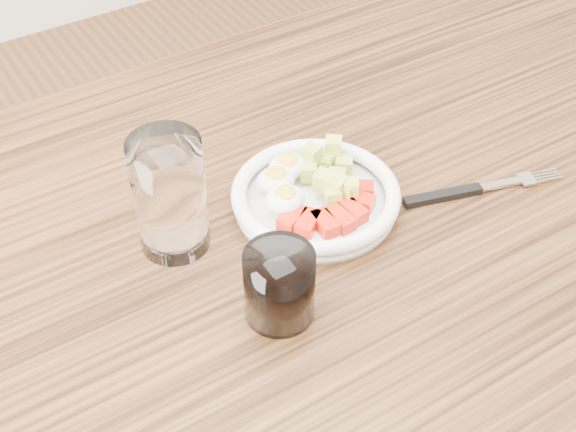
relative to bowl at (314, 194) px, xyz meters
The scene contains 5 objects.
dining_table 0.13m from the bowl, 140.76° to the right, with size 1.50×0.90×0.77m.
bowl is the anchor object (origin of this frame).
fork 0.19m from the bowl, 26.14° to the right, with size 0.21×0.08×0.01m.
water_glass 0.19m from the bowl, 168.89° to the left, with size 0.08×0.08×0.15m, color white.
coffee_glass 0.18m from the bowl, 135.70° to the right, with size 0.08×0.08×0.09m.
Camera 1 is at (-0.38, -0.57, 1.45)m, focal length 50.00 mm.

